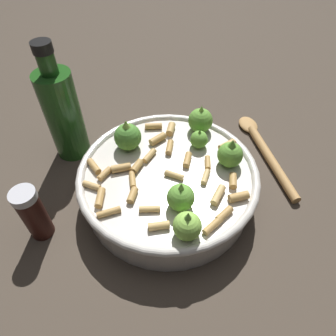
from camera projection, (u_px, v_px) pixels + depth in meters
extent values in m
plane|color=#42382D|center=(168.00, 195.00, 0.52)|extent=(2.40, 2.40, 0.00)
cylinder|color=beige|center=(168.00, 184.00, 0.50)|extent=(0.27, 0.27, 0.06)
torus|color=beige|center=(168.00, 172.00, 0.47)|extent=(0.29, 0.29, 0.01)
sphere|color=#609E38|center=(199.00, 139.00, 0.50)|extent=(0.03, 0.03, 0.03)
cone|color=#609E38|center=(200.00, 132.00, 0.49)|extent=(0.01, 0.01, 0.01)
sphere|color=#609E38|center=(181.00, 197.00, 0.42)|extent=(0.04, 0.04, 0.04)
cone|color=#75B247|center=(181.00, 188.00, 0.40)|extent=(0.01, 0.01, 0.02)
sphere|color=#609E38|center=(200.00, 121.00, 0.53)|extent=(0.04, 0.04, 0.04)
cone|color=#8CC64C|center=(201.00, 110.00, 0.51)|extent=(0.02, 0.02, 0.02)
sphere|color=#4C8933|center=(128.00, 137.00, 0.50)|extent=(0.05, 0.05, 0.05)
cone|color=#8CC64C|center=(126.00, 126.00, 0.48)|extent=(0.02, 0.02, 0.02)
sphere|color=#609E38|center=(230.00, 155.00, 0.47)|extent=(0.04, 0.04, 0.04)
cone|color=#609E38|center=(232.00, 145.00, 0.46)|extent=(0.02, 0.02, 0.02)
sphere|color=#8CC64C|center=(187.00, 226.00, 0.39)|extent=(0.04, 0.04, 0.04)
cone|color=#75B247|center=(188.00, 217.00, 0.37)|extent=(0.02, 0.02, 0.02)
cylinder|color=tan|center=(205.00, 177.00, 0.46)|extent=(0.02, 0.03, 0.01)
cylinder|color=tan|center=(172.00, 176.00, 0.46)|extent=(0.03, 0.02, 0.01)
cylinder|color=tan|center=(100.00, 198.00, 0.43)|extent=(0.03, 0.03, 0.01)
cylinder|color=tan|center=(208.00, 163.00, 0.48)|extent=(0.02, 0.03, 0.01)
cylinder|color=tan|center=(153.00, 126.00, 0.54)|extent=(0.03, 0.03, 0.01)
cylinder|color=tan|center=(133.00, 180.00, 0.46)|extent=(0.03, 0.02, 0.01)
cylinder|color=tan|center=(212.00, 226.00, 0.40)|extent=(0.01, 0.03, 0.01)
cylinder|color=tan|center=(150.00, 155.00, 0.49)|extent=(0.02, 0.03, 0.01)
cylinder|color=tan|center=(233.00, 181.00, 0.46)|extent=(0.02, 0.03, 0.01)
cylinder|color=tan|center=(105.00, 174.00, 0.47)|extent=(0.02, 0.03, 0.01)
cylinder|color=tan|center=(92.00, 186.00, 0.45)|extent=(0.03, 0.02, 0.01)
cylinder|color=tan|center=(94.00, 166.00, 0.48)|extent=(0.03, 0.01, 0.01)
cylinder|color=tan|center=(225.00, 213.00, 0.42)|extent=(0.01, 0.03, 0.01)
cylinder|color=tan|center=(171.00, 129.00, 0.54)|extent=(0.03, 0.03, 0.01)
cylinder|color=tan|center=(111.00, 214.00, 0.42)|extent=(0.02, 0.03, 0.01)
cylinder|color=tan|center=(218.00, 195.00, 0.44)|extent=(0.02, 0.04, 0.01)
cylinder|color=tan|center=(159.00, 226.00, 0.40)|extent=(0.03, 0.03, 0.01)
cylinder|color=tan|center=(137.00, 166.00, 0.48)|extent=(0.02, 0.03, 0.01)
cylinder|color=tan|center=(187.00, 160.00, 0.49)|extent=(0.02, 0.03, 0.01)
cylinder|color=tan|center=(170.00, 147.00, 0.51)|extent=(0.03, 0.03, 0.01)
cylinder|color=tan|center=(239.00, 197.00, 0.43)|extent=(0.02, 0.03, 0.01)
cylinder|color=tan|center=(227.00, 145.00, 0.51)|extent=(0.02, 0.03, 0.01)
cylinder|color=tan|center=(121.00, 168.00, 0.47)|extent=(0.03, 0.03, 0.01)
cylinder|color=tan|center=(150.00, 209.00, 0.42)|extent=(0.03, 0.03, 0.01)
cylinder|color=tan|center=(133.00, 196.00, 0.44)|extent=(0.02, 0.03, 0.01)
cylinder|color=tan|center=(158.00, 139.00, 0.52)|extent=(0.01, 0.03, 0.01)
cylinder|color=#33140F|center=(35.00, 216.00, 0.44)|extent=(0.03, 0.03, 0.09)
cylinder|color=silver|center=(23.00, 196.00, 0.40)|extent=(0.04, 0.04, 0.01)
cylinder|color=#1E4C19|center=(64.00, 116.00, 0.53)|extent=(0.06, 0.06, 0.17)
cylinder|color=#1E4C19|center=(47.00, 63.00, 0.46)|extent=(0.03, 0.03, 0.04)
cylinder|color=black|center=(42.00, 47.00, 0.44)|extent=(0.03, 0.03, 0.02)
cylinder|color=#B2844C|center=(271.00, 161.00, 0.56)|extent=(0.17, 0.11, 0.02)
ellipsoid|color=#B2844C|center=(248.00, 125.00, 0.63)|extent=(0.06, 0.06, 0.01)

